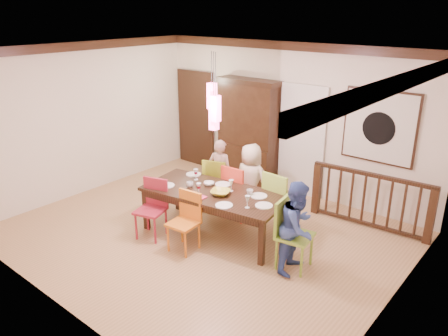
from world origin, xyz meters
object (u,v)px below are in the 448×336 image
Objects in this scene: chair_far_left at (218,179)px; china_hutch at (248,132)px; balustrade at (370,199)px; person_far_mid at (251,181)px; chair_end_right at (295,230)px; dining_table at (215,196)px; person_end_right at (298,227)px; person_far_left at (220,173)px.

china_hutch is at bearing -96.18° from chair_far_left.
balustrade reaches higher than chair_far_left.
china_hutch is 1.64× the size of person_far_mid.
china_hutch is 1.68m from person_far_mid.
chair_end_right reaches higher than chair_far_left.
chair_far_left is at bearing -161.71° from balustrade.
china_hutch is 2.88m from balustrade.
dining_table is 2.54× the size of chair_far_left.
balustrade is 2.01m from person_far_mid.
chair_end_right is at bearing 56.28° from person_end_right.
person_far_left reaches higher than chair_far_left.
person_far_mid is at bearing 167.16° from chair_far_left.
dining_table is 1.04m from chair_far_left.
chair_end_right is 0.77× the size of person_far_mid.
person_far_mid is (-1.78, -0.92, 0.16)m from balustrade.
china_hutch is 3.39m from person_end_right.
china_hutch reaches higher than balustrade.
person_far_left is (0.33, -1.27, -0.45)m from china_hutch.
person_far_left is (-0.01, 0.09, 0.09)m from chair_far_left.
person_end_right reaches higher than person_far_left.
dining_table is 1.51m from chair_end_right.
chair_far_left is 2.66m from balustrade.
person_far_left reaches higher than chair_end_right.
person_end_right reaches higher than dining_table.
person_far_left is at bearing -2.23° from person_far_mid.
dining_table is 0.90m from person_far_mid.
balustrade is (1.83, 1.82, -0.17)m from dining_table.
chair_far_left reaches higher than dining_table.
person_far_mid is (0.68, 0.09, 0.12)m from chair_far_left.
china_hutch is 1.39m from person_far_left.
balustrade is at bearing -18.10° from chair_end_right.
person_far_left is 2.40m from person_end_right.
balustrade is 1.91m from person_end_right.
person_end_right reaches higher than balustrade.
person_far_mid is at bearing 78.22° from dining_table.
dining_table is at bearing 84.62° from person_far_mid.
dining_table is at bearing 112.28° from person_far_left.
china_hutch is 1.07× the size of balustrade.
chair_far_left is 0.94× the size of chair_end_right.
dining_table is 2.38× the size of chair_end_right.
dining_table is at bearing 82.81° from person_end_right.
person_far_left reaches higher than dining_table.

